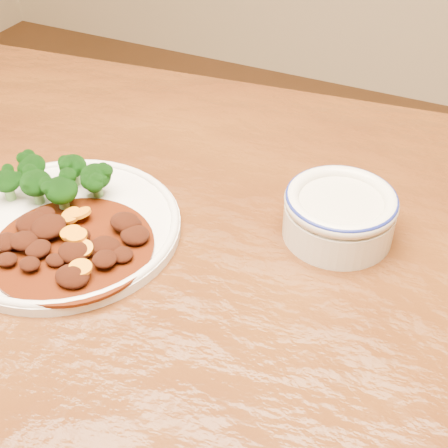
% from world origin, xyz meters
% --- Properties ---
extents(dining_table, '(1.59, 1.06, 0.75)m').
position_xyz_m(dining_table, '(0.00, 0.00, 0.67)').
color(dining_table, '#552D0F').
rests_on(dining_table, ground).
extents(dinner_plate, '(0.26, 0.26, 0.02)m').
position_xyz_m(dinner_plate, '(-0.13, 0.02, 0.76)').
color(dinner_plate, silver).
rests_on(dinner_plate, dining_table).
extents(broccoli_florets, '(0.12, 0.09, 0.04)m').
position_xyz_m(broccoli_florets, '(-0.17, 0.06, 0.79)').
color(broccoli_florets, '#679E52').
rests_on(broccoli_florets, dinner_plate).
extents(mince_stew, '(0.17, 0.17, 0.02)m').
position_xyz_m(mince_stew, '(-0.10, -0.01, 0.77)').
color(mince_stew, '#461707').
rests_on(mince_stew, dinner_plate).
extents(dip_bowl, '(0.12, 0.12, 0.05)m').
position_xyz_m(dip_bowl, '(0.15, 0.14, 0.78)').
color(dip_bowl, silver).
rests_on(dip_bowl, dining_table).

